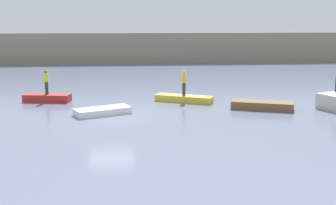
{
  "coord_description": "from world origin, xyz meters",
  "views": [
    {
      "loc": [
        1.15,
        -23.89,
        5.44
      ],
      "look_at": [
        3.41,
        1.56,
        0.46
      ],
      "focal_mm": 45.77,
      "sensor_mm": 36.0,
      "label": 1
    }
  ],
  "objects_px": {
    "rowboat_red": "(47,98)",
    "person_yellow_shirt": "(184,81)",
    "person_hiviz_shirt": "(46,81)",
    "rowboat_white": "(103,111)",
    "rowboat_brown": "(262,105)",
    "rowboat_yellow": "(184,99)"
  },
  "relations": [
    {
      "from": "rowboat_red",
      "to": "person_yellow_shirt",
      "type": "height_order",
      "value": "person_yellow_shirt"
    },
    {
      "from": "rowboat_red",
      "to": "person_hiviz_shirt",
      "type": "bearing_deg",
      "value": -34.93
    },
    {
      "from": "rowboat_white",
      "to": "rowboat_brown",
      "type": "height_order",
      "value": "rowboat_brown"
    },
    {
      "from": "person_yellow_shirt",
      "to": "person_hiviz_shirt",
      "type": "distance_m",
      "value": 9.17
    },
    {
      "from": "rowboat_yellow",
      "to": "person_hiviz_shirt",
      "type": "distance_m",
      "value": 9.25
    },
    {
      "from": "rowboat_brown",
      "to": "person_hiviz_shirt",
      "type": "bearing_deg",
      "value": -174.33
    },
    {
      "from": "rowboat_white",
      "to": "person_yellow_shirt",
      "type": "height_order",
      "value": "person_yellow_shirt"
    },
    {
      "from": "person_hiviz_shirt",
      "to": "person_yellow_shirt",
      "type": "bearing_deg",
      "value": -5.36
    },
    {
      "from": "rowboat_yellow",
      "to": "person_yellow_shirt",
      "type": "bearing_deg",
      "value": 71.24
    },
    {
      "from": "rowboat_brown",
      "to": "rowboat_yellow",
      "type": "bearing_deg",
      "value": 168.76
    },
    {
      "from": "rowboat_red",
      "to": "person_hiviz_shirt",
      "type": "relative_size",
      "value": 1.89
    },
    {
      "from": "rowboat_brown",
      "to": "rowboat_red",
      "type": "bearing_deg",
      "value": -174.33
    },
    {
      "from": "rowboat_white",
      "to": "person_hiviz_shirt",
      "type": "height_order",
      "value": "person_hiviz_shirt"
    },
    {
      "from": "rowboat_white",
      "to": "rowboat_brown",
      "type": "distance_m",
      "value": 9.71
    },
    {
      "from": "rowboat_brown",
      "to": "person_yellow_shirt",
      "type": "bearing_deg",
      "value": 168.76
    },
    {
      "from": "rowboat_white",
      "to": "rowboat_yellow",
      "type": "height_order",
      "value": "rowboat_yellow"
    },
    {
      "from": "rowboat_red",
      "to": "person_yellow_shirt",
      "type": "relative_size",
      "value": 1.81
    },
    {
      "from": "person_yellow_shirt",
      "to": "person_hiviz_shirt",
      "type": "relative_size",
      "value": 1.04
    },
    {
      "from": "rowboat_red",
      "to": "rowboat_white",
      "type": "height_order",
      "value": "rowboat_red"
    },
    {
      "from": "rowboat_white",
      "to": "person_hiviz_shirt",
      "type": "bearing_deg",
      "value": 107.74
    },
    {
      "from": "rowboat_red",
      "to": "person_yellow_shirt",
      "type": "distance_m",
      "value": 9.24
    },
    {
      "from": "rowboat_red",
      "to": "rowboat_white",
      "type": "bearing_deg",
      "value": -37.22
    }
  ]
}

